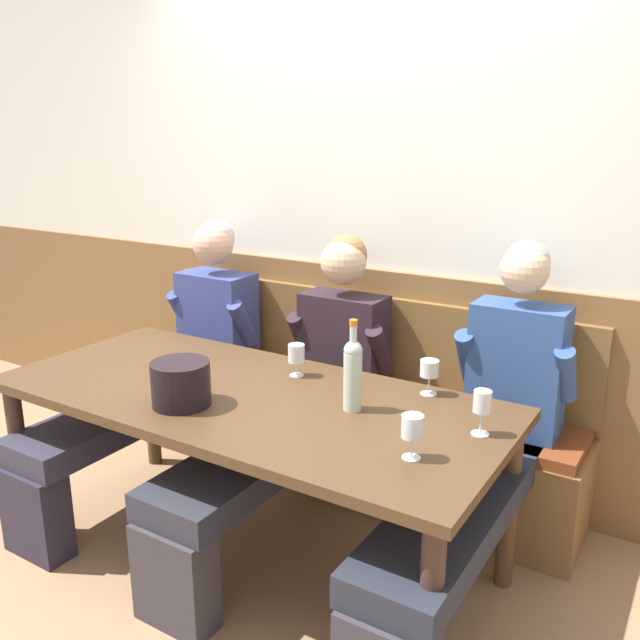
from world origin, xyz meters
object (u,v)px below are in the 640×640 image
object	(u,v)px
wall_bench	(342,429)
wine_glass_right_end	(482,404)
person_left_seat	(484,437)
wine_glass_center_front	(412,429)
wine_bottle_clear_water	(353,372)
wine_glass_left_end	(429,370)
person_center_left_seat	(169,359)
ice_bucket	(181,383)
dining_table	(247,411)
wine_glass_mid_right	(296,355)
person_center_right_seat	(298,394)

from	to	relation	value
wall_bench	wine_glass_right_end	world-z (taller)	wall_bench
wall_bench	person_left_seat	bearing A→B (deg)	-25.75
wall_bench	wine_glass_center_front	size ratio (longest dim) A/B	16.14
wall_bench	wine_glass_center_front	world-z (taller)	wall_bench
wall_bench	wine_glass_right_end	xyz separation A→B (m)	(0.90, -0.63, 0.56)
wine_glass_right_end	wine_glass_center_front	bearing A→B (deg)	-114.36
wine_bottle_clear_water	wine_glass_left_end	size ratio (longest dim) A/B	2.47
person_center_left_seat	ice_bucket	size ratio (longest dim) A/B	6.25
wine_glass_left_end	wine_glass_right_end	xyz separation A→B (m)	(0.29, -0.24, 0.01)
ice_bucket	wine_bottle_clear_water	size ratio (longest dim) A/B	0.64
wall_bench	person_left_seat	distance (m)	0.99
person_left_seat	ice_bucket	distance (m)	1.14
dining_table	wine_glass_left_end	size ratio (longest dim) A/B	14.68
wine_glass_mid_right	wine_glass_right_end	distance (m)	0.85
wall_bench	ice_bucket	xyz separation A→B (m)	(-0.13, -0.97, 0.53)
wall_bench	wine_glass_mid_right	xyz separation A→B (m)	(0.06, -0.49, 0.54)
wine_glass_right_end	person_center_right_seat	bearing A→B (deg)	166.16
ice_bucket	wine_glass_right_end	xyz separation A→B (m)	(1.03, 0.34, 0.03)
ice_bucket	person_center_left_seat	bearing A→B (deg)	137.80
person_center_left_seat	wine_glass_mid_right	distance (m)	0.86
ice_bucket	wine_glass_center_front	xyz separation A→B (m)	(0.90, 0.06, 0.02)
wall_bench	person_center_right_seat	xyz separation A→B (m)	(0.01, -0.41, 0.33)
wall_bench	ice_bucket	size ratio (longest dim) A/B	10.63
wall_bench	person_center_right_seat	size ratio (longest dim) A/B	1.70
wine_glass_mid_right	wine_glass_left_end	xyz separation A→B (m)	(0.55, 0.10, 0.01)
person_left_seat	person_center_left_seat	bearing A→B (deg)	179.38
wine_bottle_clear_water	wine_glass_left_end	xyz separation A→B (m)	(0.18, 0.29, -0.05)
person_left_seat	wine_glass_mid_right	world-z (taller)	person_left_seat
person_center_left_seat	wine_glass_right_end	distance (m)	1.70
person_center_left_seat	wine_glass_left_end	size ratio (longest dim) A/B	9.91
person_center_right_seat	wine_bottle_clear_water	size ratio (longest dim) A/B	4.01
ice_bucket	wine_glass_mid_right	world-z (taller)	ice_bucket
wine_glass_mid_right	wine_glass_left_end	size ratio (longest dim) A/B	0.99
dining_table	wine_glass_left_end	distance (m)	0.73
dining_table	person_center_right_seat	distance (m)	0.34
person_center_left_seat	person_center_right_seat	world-z (taller)	person_center_left_seat
ice_bucket	wine_glass_center_front	bearing A→B (deg)	3.86
wine_bottle_clear_water	wine_glass_left_end	world-z (taller)	wine_bottle_clear_water
wine_glass_left_end	wine_glass_center_front	size ratio (longest dim) A/B	0.96
person_left_seat	wall_bench	bearing A→B (deg)	154.25
dining_table	wine_bottle_clear_water	world-z (taller)	wine_bottle_clear_water
person_center_left_seat	wine_glass_center_front	world-z (taller)	person_center_left_seat
ice_bucket	dining_table	bearing A→B (deg)	58.70
person_center_left_seat	wine_glass_left_end	distance (m)	1.39
person_center_right_seat	ice_bucket	size ratio (longest dim) A/B	6.24
wine_glass_center_front	dining_table	bearing A→B (deg)	168.51
person_center_right_seat	person_left_seat	size ratio (longest dim) A/B	1.01
dining_table	wine_glass_right_end	distance (m)	0.92
person_center_right_seat	wine_glass_right_end	distance (m)	0.94
wall_bench	wine_glass_center_front	bearing A→B (deg)	-49.64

